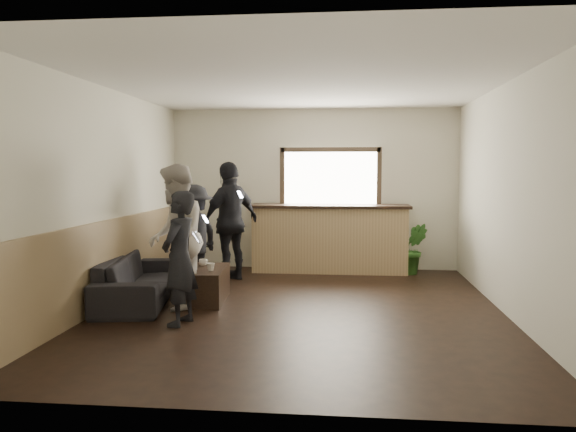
# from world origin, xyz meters

# --- Properties ---
(ground) EXTENTS (5.00, 6.00, 0.01)m
(ground) POSITION_xyz_m (0.00, 0.00, 0.00)
(ground) COLOR black
(room_shell) EXTENTS (5.01, 6.01, 2.80)m
(room_shell) POSITION_xyz_m (-0.74, 0.00, 1.47)
(room_shell) COLOR silver
(room_shell) RESTS_ON ground
(bar_counter) EXTENTS (2.70, 0.68, 2.13)m
(bar_counter) POSITION_xyz_m (0.30, 2.70, 0.64)
(bar_counter) COLOR #A58559
(bar_counter) RESTS_ON ground
(sofa) EXTENTS (1.13, 2.16, 0.60)m
(sofa) POSITION_xyz_m (-2.15, 0.21, 0.30)
(sofa) COLOR black
(sofa) RESTS_ON ground
(coffee_table) EXTENTS (0.62, 1.03, 0.44)m
(coffee_table) POSITION_xyz_m (-1.29, 0.32, 0.22)
(coffee_table) COLOR black
(coffee_table) RESTS_ON ground
(cup_a) EXTENTS (0.16, 0.16, 0.09)m
(cup_a) POSITION_xyz_m (-1.35, 0.51, 0.49)
(cup_a) COLOR silver
(cup_a) RESTS_ON coffee_table
(cup_b) EXTENTS (0.14, 0.14, 0.10)m
(cup_b) POSITION_xyz_m (-1.16, 0.16, 0.49)
(cup_b) COLOR silver
(cup_b) RESTS_ON coffee_table
(potted_plant) EXTENTS (0.49, 0.40, 0.86)m
(potted_plant) POSITION_xyz_m (1.69, 2.57, 0.43)
(potted_plant) COLOR #2D6623
(potted_plant) RESTS_ON ground
(person_a) EXTENTS (0.50, 0.61, 1.51)m
(person_a) POSITION_xyz_m (-1.28, -0.81, 0.76)
(person_a) COLOR black
(person_a) RESTS_ON ground
(person_b) EXTENTS (0.89, 1.03, 1.82)m
(person_b) POSITION_xyz_m (-1.55, -0.07, 0.91)
(person_b) COLOR #B7AEA5
(person_b) RESTS_ON ground
(person_c) EXTENTS (0.90, 1.13, 1.53)m
(person_c) POSITION_xyz_m (-1.66, 1.18, 0.76)
(person_c) COLOR black
(person_c) RESTS_ON ground
(person_d) EXTENTS (1.01, 1.16, 1.87)m
(person_d) POSITION_xyz_m (-1.23, 1.78, 0.94)
(person_d) COLOR black
(person_d) RESTS_ON ground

